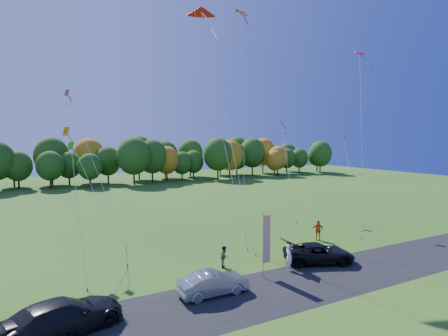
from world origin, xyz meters
name	(u,v)px	position (x,y,z in m)	size (l,w,h in m)	color
ground	(260,266)	(0.00, 0.00, 0.00)	(160.00, 160.00, 0.00)	#225817
asphalt_strip	(294,285)	(0.00, -4.00, 0.01)	(90.00, 6.00, 0.01)	black
tree_line	(120,184)	(0.00, 55.00, 0.00)	(116.00, 12.00, 10.00)	#1E4711
black_suv	(319,253)	(4.43, -1.47, 0.75)	(2.48, 5.38, 1.50)	black
silver_sedan	(213,283)	(-5.25, -2.79, 0.73)	(1.54, 4.40, 1.45)	#A7A7AB
dark_truck_a	(62,317)	(-13.73, -3.37, 0.87)	(2.43, 5.97, 1.73)	black
dark_truck_b	(22,334)	(-15.40, -4.02, 0.77)	(1.83, 4.54, 1.55)	black
person_tailgate_a	(289,257)	(1.36, -1.72, 0.98)	(0.71, 0.47, 1.95)	white
person_tailgate_b	(224,257)	(-2.53, 1.02, 0.80)	(0.77, 0.60, 1.59)	gray
person_east	(318,230)	(8.61, 3.24, 0.95)	(1.12, 0.47, 1.91)	#D14E13
feather_flag	(266,238)	(-0.81, -1.94, 2.74)	(0.59, 0.09, 4.47)	#999999
kite_delta_blue	(209,76)	(-0.03, 9.01, 15.52)	(3.65, 11.79, 31.42)	#4C3F33
kite_parafoil_orange	(243,110)	(5.27, 11.74, 12.79)	(7.65, 11.57, 26.01)	#4C3F33
kite_delta_red	(222,102)	(0.59, 7.51, 12.97)	(2.99, 10.83, 24.06)	#4C3F33
kite_parafoil_rainbow	(362,132)	(19.16, 7.75, 10.38)	(6.31, 6.21, 20.93)	#4C3F33
kite_diamond_yellow	(95,194)	(-10.78, 7.43, 5.23)	(4.21, 6.74, 10.96)	#4C3F33
kite_diamond_green	(78,208)	(-12.33, 3.70, 4.92)	(0.98, 5.19, 9.68)	#4C3F33
kite_diamond_white	(288,167)	(12.35, 12.88, 6.16)	(3.16, 7.47, 12.71)	#4C3F33
kite_diamond_pink	(95,167)	(-10.19, 11.68, 7.07)	(4.49, 6.33, 14.53)	#4C3F33
kite_diamond_blue_low	(352,184)	(14.07, 4.28, 4.90)	(3.40, 5.84, 10.20)	#4C3F33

